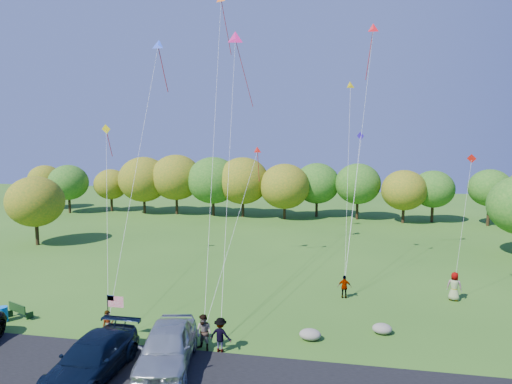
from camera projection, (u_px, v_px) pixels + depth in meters
ground at (185, 341)px, 24.33m from camera, size 140.00×140.00×0.00m
asphalt_lane at (155, 379)px, 20.43m from camera, size 44.00×6.00×0.06m
treeline at (274, 185)px, 59.17m from camera, size 76.07×27.97×8.02m
minivan_navy at (92, 358)px, 20.51m from camera, size 2.44×5.95×1.73m
minivan_silver at (167, 346)px, 21.37m from camera, size 3.45×6.25×2.01m
flyer_a at (108, 326)px, 24.19m from camera, size 0.72×0.73×1.70m
flyer_b at (204, 333)px, 23.20m from camera, size 1.08×0.96×1.86m
flyer_c at (221, 335)px, 23.04m from camera, size 1.24×0.84×1.77m
flyer_d at (344, 287)px, 30.72m from camera, size 0.92×0.39×1.56m
flyer_e at (454, 286)px, 30.27m from camera, size 1.08×0.86×1.92m
park_bench at (18, 310)px, 27.31m from camera, size 1.62×0.87×0.93m
trash_barrel at (2, 314)px, 26.83m from camera, size 0.59×0.59×0.89m
flag_assembly at (113, 307)px, 24.11m from camera, size 0.94×0.61×2.54m
boulder_near at (310, 334)px, 24.45m from camera, size 1.17×0.92×0.59m
boulder_far at (382, 329)px, 25.22m from camera, size 1.08×0.90×0.56m
kites_aloft at (252, 50)px, 36.86m from camera, size 27.96×10.42×14.48m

